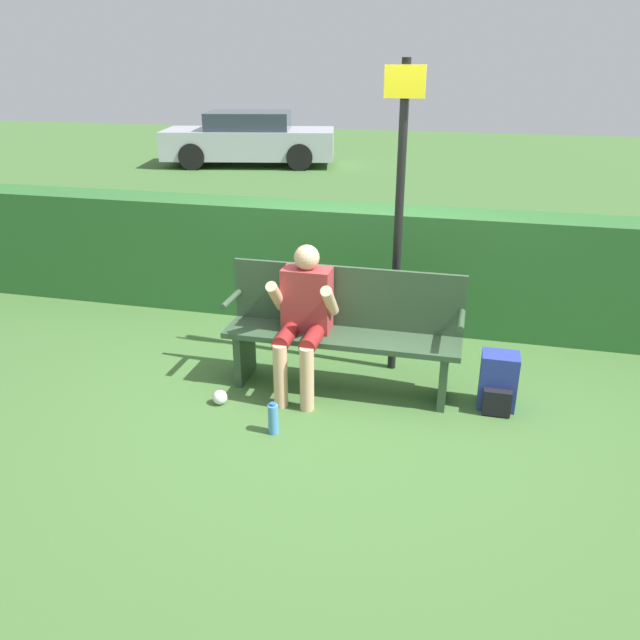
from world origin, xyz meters
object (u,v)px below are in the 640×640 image
object	(u,v)px
park_bench	(343,328)
backpack	(498,383)
person_seated	(304,313)
water_bottle	(273,419)
signpost	(399,211)
parked_car	(249,139)

from	to	relation	value
park_bench	backpack	distance (m)	1.29
person_seated	backpack	xyz separation A→B (m)	(1.54, 0.07, -0.46)
park_bench	backpack	bearing A→B (deg)	-2.83
backpack	water_bottle	distance (m)	1.76
park_bench	water_bottle	xyz separation A→B (m)	(-0.34, -0.83, -0.41)
person_seated	water_bottle	bearing A→B (deg)	-93.79
person_seated	backpack	distance (m)	1.61
signpost	parked_car	xyz separation A→B (m)	(-5.07, 10.44, -0.77)
park_bench	signpost	size ratio (longest dim) A/B	0.75
signpost	parked_car	world-z (taller)	signpost
park_bench	parked_car	xyz separation A→B (m)	(-4.71, 10.86, 0.11)
person_seated	signpost	size ratio (longest dim) A/B	0.47
water_bottle	parked_car	distance (m)	12.49
signpost	person_seated	bearing A→B (deg)	-139.60
backpack	signpost	world-z (taller)	signpost
backpack	water_bottle	size ratio (longest dim) A/B	1.81
water_bottle	backpack	bearing A→B (deg)	25.93
parked_car	water_bottle	bearing A→B (deg)	-81.53
backpack	parked_car	bearing A→B (deg)	118.61
park_bench	signpost	bearing A→B (deg)	49.31
park_bench	person_seated	size ratio (longest dim) A/B	1.58
person_seated	signpost	bearing A→B (deg)	40.40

